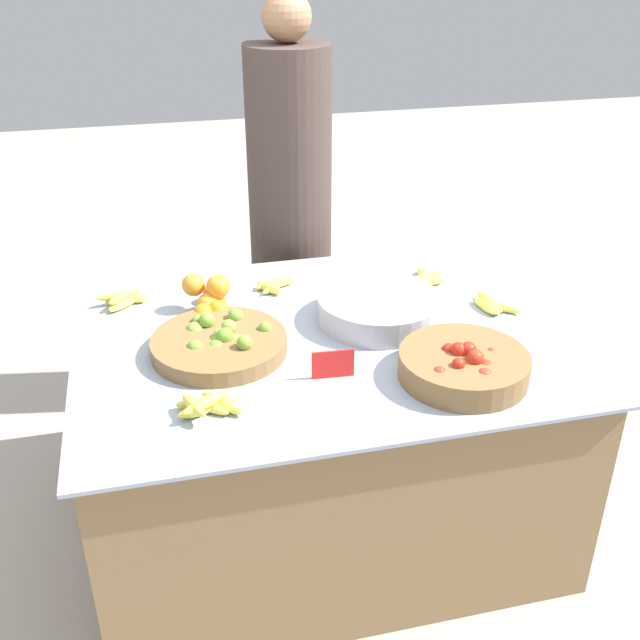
{
  "coord_description": "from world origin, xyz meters",
  "views": [
    {
      "loc": [
        -0.48,
        -1.99,
        1.87
      ],
      "look_at": [
        0.0,
        0.0,
        0.77
      ],
      "focal_mm": 42.0,
      "sensor_mm": 36.0,
      "label": 1
    }
  ],
  "objects_px": {
    "price_sign": "(333,364)",
    "vendor_person": "(291,225)",
    "metal_bowl": "(379,308)",
    "tomato_basket": "(465,365)",
    "lime_bowl": "(220,343)"
  },
  "relations": [
    {
      "from": "tomato_basket",
      "to": "metal_bowl",
      "type": "bearing_deg",
      "value": 108.35
    },
    {
      "from": "vendor_person",
      "to": "lime_bowl",
      "type": "bearing_deg",
      "value": -114.4
    },
    {
      "from": "lime_bowl",
      "to": "vendor_person",
      "type": "bearing_deg",
      "value": 65.6
    },
    {
      "from": "vendor_person",
      "to": "price_sign",
      "type": "bearing_deg",
      "value": -95.37
    },
    {
      "from": "lime_bowl",
      "to": "tomato_basket",
      "type": "relative_size",
      "value": 1.11
    },
    {
      "from": "metal_bowl",
      "to": "vendor_person",
      "type": "height_order",
      "value": "vendor_person"
    },
    {
      "from": "tomato_basket",
      "to": "vendor_person",
      "type": "bearing_deg",
      "value": 102.28
    },
    {
      "from": "price_sign",
      "to": "lime_bowl",
      "type": "bearing_deg",
      "value": 147.4
    },
    {
      "from": "price_sign",
      "to": "vendor_person",
      "type": "relative_size",
      "value": 0.07
    },
    {
      "from": "lime_bowl",
      "to": "tomato_basket",
      "type": "distance_m",
      "value": 0.72
    },
    {
      "from": "tomato_basket",
      "to": "price_sign",
      "type": "relative_size",
      "value": 3.03
    },
    {
      "from": "price_sign",
      "to": "metal_bowl",
      "type": "bearing_deg",
      "value": 56.2
    },
    {
      "from": "tomato_basket",
      "to": "vendor_person",
      "type": "xyz_separation_m",
      "value": [
        -0.26,
        1.18,
        0.0
      ]
    },
    {
      "from": "price_sign",
      "to": "vendor_person",
      "type": "distance_m",
      "value": 1.1
    },
    {
      "from": "lime_bowl",
      "to": "vendor_person",
      "type": "xyz_separation_m",
      "value": [
        0.4,
        0.88,
        0.02
      ]
    }
  ]
}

